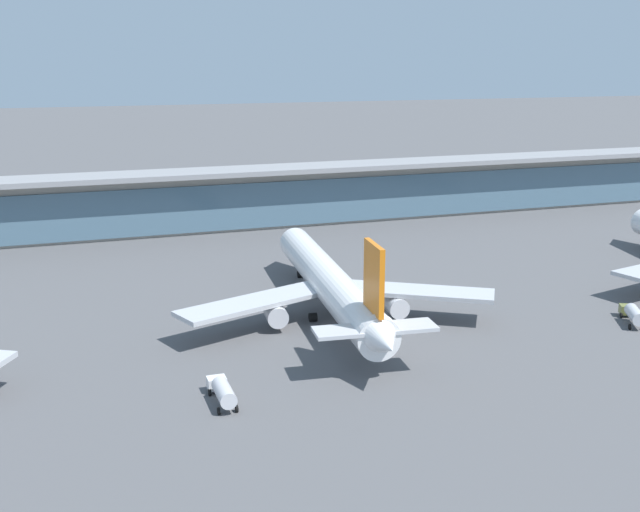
% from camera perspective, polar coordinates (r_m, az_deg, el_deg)
% --- Properties ---
extents(ground_plane, '(1200.00, 1200.00, 0.00)m').
position_cam_1_polar(ground_plane, '(123.76, 2.30, -5.36)').
color(ground_plane, '#515154').
extents(airliner_centre_stand, '(51.83, 67.78, 18.05)m').
position_cam_1_polar(airliner_centre_stand, '(127.71, 0.76, -2.04)').
color(airliner_centre_stand, white).
rests_on(airliner_centre_stand, ground).
extents(service_truck_under_wing_white, '(2.56, 8.62, 2.95)m').
position_cam_1_polar(service_truck_under_wing_white, '(98.52, -7.14, -9.74)').
color(service_truck_under_wing_white, silver).
rests_on(service_truck_under_wing_white, ground).
extents(service_truck_by_tail_olive, '(5.92, 8.68, 2.95)m').
position_cam_1_polar(service_truck_by_tail_olive, '(135.21, 21.92, -3.93)').
color(service_truck_by_tail_olive, olive).
rests_on(service_truck_by_tail_olive, ground).
extents(terminal_building, '(275.41, 12.80, 15.20)m').
position_cam_1_polar(terminal_building, '(194.64, -6.19, 4.26)').
color(terminal_building, '#9E998E').
rests_on(terminal_building, ground).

